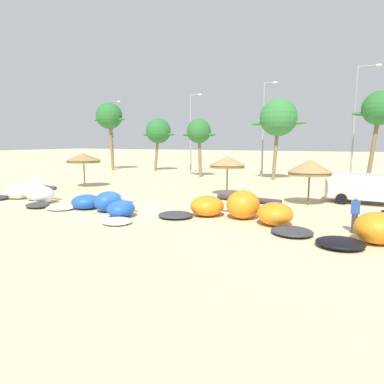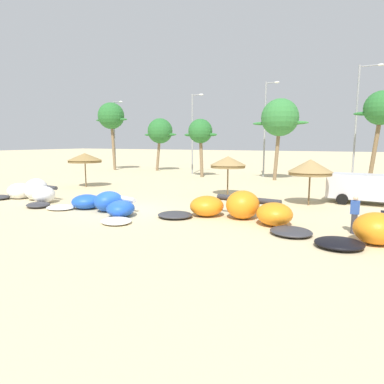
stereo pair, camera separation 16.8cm
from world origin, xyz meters
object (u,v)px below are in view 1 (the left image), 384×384
Objects in this scene: kite_far_left at (30,193)px; palm_left_of_gap at (199,132)px; lamppost_east_center at (264,125)px; kite_left at (103,205)px; beach_umbrella_middle at (227,162)px; beach_umbrella_near_palms at (310,167)px; palm_center_right at (380,109)px; palm_leftmost at (109,116)px; palm_left at (158,131)px; palm_center_left at (278,118)px; person_by_umbrellas at (355,214)px; kite_left_of_center at (239,209)px; parked_van at (371,187)px; lamppost_west at (113,132)px; lamppost_west_center at (192,130)px; lamppost_east at (356,118)px; beach_umbrella_near_van at (84,158)px.

palm_left_of_gap is at bearing 79.85° from kite_far_left.
kite_left is at bearing -97.27° from lamppost_east_center.
beach_umbrella_middle is 0.28× the size of lamppost_east_center.
palm_center_right is at bearing 72.94° from beach_umbrella_near_palms.
palm_leftmost reaches higher than kite_far_left.
palm_left is (-15.65, 16.06, 2.78)m from beach_umbrella_middle.
beach_umbrella_middle is 12.23m from palm_center_left.
lamppost_east_center reaches higher than person_by_umbrellas.
kite_left_of_center is 0.90× the size of palm_leftmost.
person_by_umbrellas is 0.20× the size of palm_center_right.
palm_left_of_gap is at bearing -175.92° from palm_center_left.
palm_left is at bearing 165.01° from palm_center_left.
parked_van is 34.73m from palm_leftmost.
lamppost_east_center reaches higher than beach_umbrella_middle.
lamppost_west is 0.99× the size of lamppost_west_center.
person_by_umbrellas is at bearing -49.09° from palm_left_of_gap.
lamppost_west_center is 0.92× the size of lamppost_east_center.
palm_left reaches higher than palm_left_of_gap.
person_by_umbrellas is at bearing -93.95° from palm_center_right.
palm_left_of_gap is at bearing -12.28° from palm_leftmost.
palm_center_left is at bearing 4.08° from palm_left_of_gap.
person_by_umbrellas is 24.05m from lamppost_east_center.
beach_umbrella_middle is 14.72m from lamppost_east_center.
beach_umbrella_near_palms is 0.34× the size of palm_center_right.
beach_umbrella_middle is at bearing -174.96° from parked_van.
lamppost_east is (11.92, 22.26, 5.61)m from kite_left.
palm_center_right is (31.97, -2.65, -0.58)m from palm_leftmost.
palm_left reaches higher than kite_far_left.
kite_left_of_center is 2.91× the size of beach_umbrella_near_palms.
lamppost_west is at bearing 139.39° from kite_left_of_center.
beach_umbrella_near_van is at bearing -127.00° from lamppost_east_center.
beach_umbrella_near_van is 1.03× the size of beach_umbrella_middle.
kite_left is 1.29× the size of parked_van.
kite_left_of_center is at bearing -109.11° from palm_center_right.
kite_far_left reaches higher than kite_left.
palm_center_left is (5.02, 20.20, 5.72)m from kite_left.
lamppost_east is at bearing 35.45° from beach_umbrella_near_van.
lamppost_west is (-22.90, 2.93, -1.01)m from palm_center_left.
beach_umbrella_middle is 0.31× the size of lamppost_west.
beach_umbrella_near_van is 1.80× the size of person_by_umbrellas.
parked_van is 29.44m from palm_left.
parked_van is 0.58× the size of lamppost_west_center.
palm_left is at bearing 159.69° from lamppost_west_center.
palm_center_left reaches higher than person_by_umbrellas.
lamppost_east_center is at bearing 94.42° from beach_umbrella_middle.
kite_far_left is at bearing -143.95° from beach_umbrella_middle.
palm_center_right is 11.22m from lamppost_east_center.
palm_center_left is at bearing 42.68° from beach_umbrella_near_van.
beach_umbrella_middle is 11.22m from person_by_umbrellas.
palm_left is (-24.08, 23.29, 4.38)m from person_by_umbrellas.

